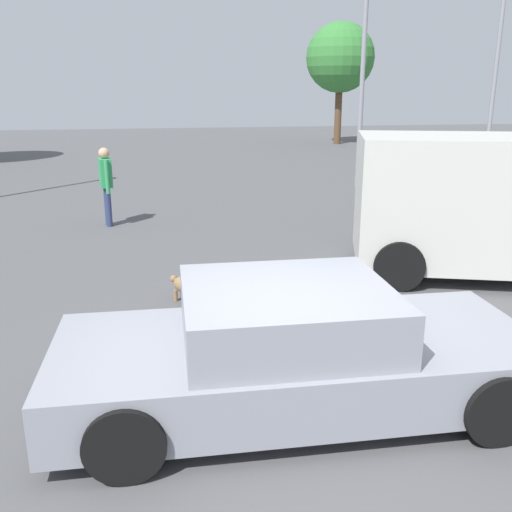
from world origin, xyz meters
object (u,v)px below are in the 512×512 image
object	(u,v)px
light_post_far	(499,41)
dog	(187,286)
sedan_foreground	(294,351)
pedestrian	(106,180)
light_post_mid	(366,5)

from	to	relation	value
light_post_far	dog	bearing A→B (deg)	-137.28
sedan_foreground	pedestrian	world-z (taller)	pedestrian
sedan_foreground	light_post_far	bearing A→B (deg)	53.92
light_post_mid	light_post_far	size ratio (longest dim) A/B	1.21
sedan_foreground	dog	xyz separation A→B (m)	(-0.80, 2.86, -0.29)
sedan_foreground	pedestrian	distance (m)	8.21
pedestrian	light_post_far	distance (m)	13.78
sedan_foreground	dog	bearing A→B (deg)	107.62
light_post_far	sedan_foreground	bearing A→B (deg)	-128.09
pedestrian	light_post_mid	bearing A→B (deg)	-162.66
sedan_foreground	light_post_mid	world-z (taller)	light_post_mid
sedan_foreground	dog	world-z (taller)	sedan_foreground
dog	pedestrian	distance (m)	5.29
light_post_far	pedestrian	bearing A→B (deg)	-157.52
dog	light_post_mid	size ratio (longest dim) A/B	0.07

